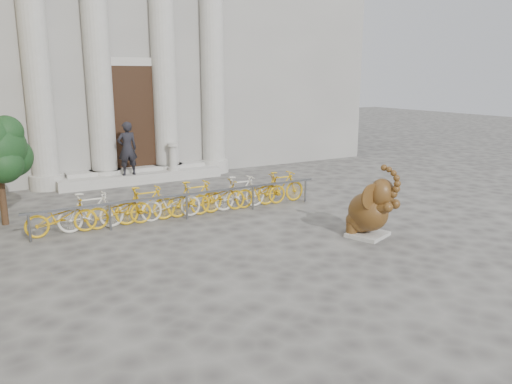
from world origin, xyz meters
TOP-DOWN VIEW (x-y plane):
  - ground at (0.00, 0.00)m, footprint 80.00×80.00m
  - classical_building at (0.00, 14.93)m, footprint 22.00×10.70m
  - entrance_steps at (0.00, 9.40)m, footprint 6.00×1.20m
  - elephant_statue at (2.89, 0.21)m, footprint 1.22×1.44m
  - bike_rack at (-0.43, 4.09)m, footprint 8.32×0.53m
  - pedestrian at (-0.54, 9.05)m, footprint 0.71×0.47m
  - balustrade_post at (1.18, 9.10)m, footprint 0.42×0.42m

SIDE VIEW (x-z plane):
  - ground at x=0.00m, z-range 0.00..0.00m
  - entrance_steps at x=0.00m, z-range 0.00..0.36m
  - bike_rack at x=-0.43m, z-range 0.00..1.00m
  - elephant_statue at x=2.89m, z-range -0.25..1.56m
  - balustrade_post at x=1.18m, z-range 0.32..1.34m
  - pedestrian at x=-0.54m, z-range 0.36..2.27m
  - classical_building at x=0.00m, z-range -0.02..11.98m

